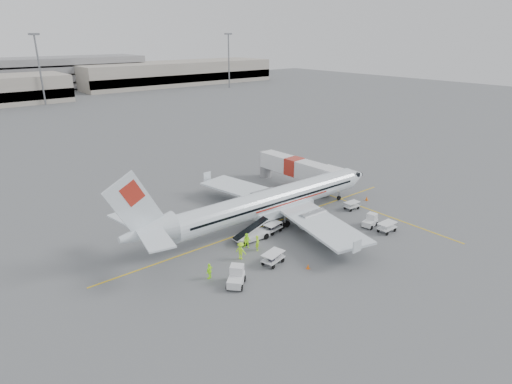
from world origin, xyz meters
TOP-DOWN VIEW (x-y plane):
  - ground at (0.00, 0.00)m, footprint 360.00×360.00m
  - stripe_lead at (0.00, 0.00)m, footprint 44.00×0.20m
  - stripe_cross at (14.00, -8.00)m, footprint 0.20×20.00m
  - terminal_east at (70.00, 145.00)m, footprint 90.00×26.00m
  - parking_garage at (25.00, 160.00)m, footprint 62.00×24.00m
  - mast_center at (5.00, 118.00)m, footprint 3.20×1.20m
  - mast_east at (80.00, 118.00)m, footprint 3.20×1.20m
  - aircraft at (1.29, 0.17)m, footprint 36.75×29.11m
  - jet_bridge at (12.71, 8.27)m, footprint 4.09×17.08m
  - belt_loader at (-3.86, -2.00)m, footprint 5.38×2.28m
  - tug_fore at (9.55, -8.33)m, footprint 2.25×1.55m
  - tug_mid at (2.60, -9.20)m, footprint 2.54×1.59m
  - tug_aft at (-10.96, -8.42)m, footprint 2.65×2.59m
  - cart_loaded_a at (-0.68, -2.00)m, footprint 2.39×1.65m
  - cart_loaded_b at (-5.59, -7.59)m, footprint 2.71×1.96m
  - cart_empty_a at (9.90, -10.54)m, footprint 2.32×1.38m
  - cart_empty_b at (12.22, -3.43)m, footprint 2.11×1.33m
  - cone_nose at (16.48, -2.68)m, footprint 0.40×0.40m
  - cone_port at (1.76, 8.79)m, footprint 0.33×0.33m
  - cone_stbd at (-3.51, -10.56)m, footprint 0.33×0.33m
  - crew_a at (-4.98, -4.33)m, footprint 0.74×0.77m
  - crew_b at (-5.55, -3.21)m, footprint 1.04×1.07m
  - crew_c at (-7.52, -4.68)m, footprint 1.09×1.40m
  - crew_d at (-12.19, -5.82)m, footprint 1.03×0.73m

SIDE VIEW (x-z plane):
  - ground at x=0.00m, z-range 0.00..0.00m
  - stripe_lead at x=0.00m, z-range 0.00..0.01m
  - stripe_cross at x=14.00m, z-range 0.00..0.01m
  - cone_port at x=1.76m, z-range 0.00..0.54m
  - cone_stbd at x=-3.51m, z-range 0.00..0.54m
  - cone_nose at x=16.48m, z-range 0.00..0.66m
  - cart_empty_b at x=12.22m, z-range 0.00..1.06m
  - cart_loaded_a at x=-0.68m, z-range 0.00..1.15m
  - cart_empty_a at x=9.90m, z-range 0.00..1.21m
  - cart_loaded_b at x=-5.59m, z-range 0.00..1.27m
  - tug_fore at x=9.55m, z-range 0.00..1.60m
  - crew_d at x=-12.19m, z-range 0.00..1.63m
  - crew_b at x=-5.55m, z-range 0.00..1.74m
  - crew_a at x=-4.98m, z-range 0.00..1.77m
  - tug_aft at x=-10.96m, z-range 0.00..1.82m
  - tug_mid at x=2.60m, z-range 0.00..1.88m
  - crew_c at x=-7.52m, z-range 0.00..1.90m
  - belt_loader at x=-3.86m, z-range 0.00..2.86m
  - jet_bridge at x=12.71m, z-range 0.00..4.45m
  - aircraft at x=1.29m, z-range 0.00..9.97m
  - terminal_east at x=70.00m, z-range 0.00..10.00m
  - parking_garage at x=25.00m, z-range 0.00..14.00m
  - mast_center at x=5.00m, z-range 0.00..22.00m
  - mast_east at x=80.00m, z-range 0.00..22.00m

